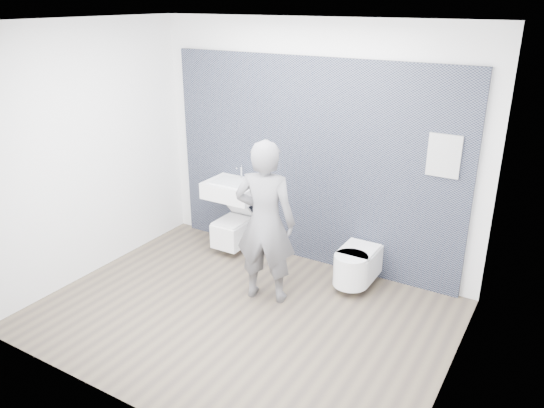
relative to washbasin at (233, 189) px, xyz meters
The scene contains 8 objects.
ground 1.70m from the washbasin, 52.91° to the right, with size 4.00×4.00×0.00m, color brown.
room_shell 1.76m from the washbasin, 52.91° to the right, with size 4.00×4.00×4.00m.
tile_wall 1.24m from the washbasin, 17.04° to the left, with size 3.60×0.06×2.40m, color black.
washbasin is the anchor object (origin of this frame).
toilet_square 0.54m from the washbasin, 90.00° to the right, with size 0.36×0.52×0.63m.
toilet_rounded 1.75m from the washbasin, ahead, with size 0.39×0.65×0.35m.
info_placard 2.53m from the washbasin, ahead, with size 0.32×0.03×0.43m, color white.
visitor 1.20m from the washbasin, 39.61° to the right, with size 0.63×0.41×1.73m, color #5D5D61.
Camera 1 is at (2.60, -3.76, 2.99)m, focal length 35.00 mm.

